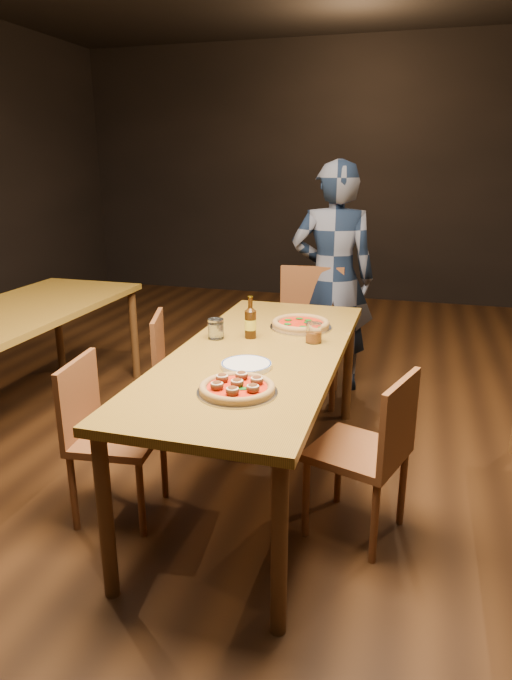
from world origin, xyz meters
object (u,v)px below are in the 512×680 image
(table_left, at_px, (11,323))
(chair_main_nw, at_px, (117,437))
(chair_main_e, at_px, (357,450))
(diner, at_px, (333,279))
(plate_stack, at_px, (246,365))
(amber_glass, at_px, (314,333))
(table_main, at_px, (259,364))
(chair_main_sw, at_px, (189,374))
(chair_end, at_px, (308,334))
(water_glass, at_px, (216,329))
(beer_bottle, at_px, (250,323))
(pizza_meatball, at_px, (237,387))
(pizza_margherita, at_px, (301,324))

(table_left, relative_size, chair_main_nw, 2.45)
(chair_main_e, xyz_separation_m, diner, (-0.39, 1.75, 0.42))
(plate_stack, height_order, amber_glass, amber_glass)
(table_main, height_order, table_left, same)
(amber_glass, bearing_deg, chair_main_sw, 164.81)
(plate_stack, bearing_deg, chair_end, 89.62)
(table_main, bearing_deg, plate_stack, -87.41)
(water_glass, bearing_deg, beer_bottle, 19.03)
(table_main, height_order, beer_bottle, beer_bottle)
(water_glass, bearing_deg, pizza_meatball, -63.58)
(water_glass, bearing_deg, chair_end, 74.64)
(chair_end, distance_m, water_glass, 1.15)
(pizza_margherita, relative_size, diner, 0.21)
(chair_end, bearing_deg, plate_stack, -95.87)
(pizza_meatball, distance_m, pizza_margherita, 1.00)
(table_main, relative_size, pizza_margherita, 5.77)
(chair_main_e, height_order, diner, diner)
(chair_main_sw, xyz_separation_m, chair_end, (0.58, 0.78, 0.08))
(pizza_meatball, height_order, amber_glass, amber_glass)
(chair_main_nw, xyz_separation_m, chair_main_sw, (0.01, 0.85, 0.00))
(chair_main_sw, distance_m, pizza_meatball, 1.20)
(table_left, relative_size, plate_stack, 8.73)
(pizza_meatball, bearing_deg, beer_bottle, 102.42)
(water_glass, height_order, amber_glass, water_glass)
(table_left, distance_m, plate_stack, 1.80)
(plate_stack, xyz_separation_m, water_glass, (-0.28, 0.38, 0.04))
(chair_main_nw, xyz_separation_m, amber_glass, (0.81, 0.64, 0.39))
(chair_main_nw, xyz_separation_m, chair_main_e, (1.10, 0.17, 0.00))
(pizza_meatball, distance_m, plate_stack, 0.30)
(chair_main_sw, distance_m, plate_stack, 0.95)
(table_left, bearing_deg, table_main, -10.01)
(chair_main_sw, height_order, plate_stack, chair_main_sw)
(table_main, xyz_separation_m, water_glass, (-0.27, 0.13, 0.12))
(water_glass, bearing_deg, pizza_margherita, 39.54)
(chair_main_nw, height_order, diner, diner)
(table_left, xyz_separation_m, pizza_margherita, (1.82, 0.15, 0.09))
(pizza_meatball, height_order, plate_stack, pizza_meatball)
(table_main, height_order, chair_main_sw, chair_main_sw)
(plate_stack, bearing_deg, chair_main_sw, 130.39)
(pizza_meatball, bearing_deg, amber_glass, 76.79)
(beer_bottle, bearing_deg, table_left, 176.15)
(pizza_meatball, bearing_deg, pizza_margherita, 86.77)
(plate_stack, distance_m, water_glass, 0.48)
(plate_stack, distance_m, beer_bottle, 0.46)
(table_main, bearing_deg, amber_glass, 41.16)
(amber_glass, bearing_deg, table_left, 177.23)
(water_glass, bearing_deg, amber_glass, 8.24)
(chair_main_nw, relative_size, amber_glass, 7.88)
(chair_main_nw, height_order, amber_glass, amber_glass)
(chair_main_e, bearing_deg, diner, -149.14)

